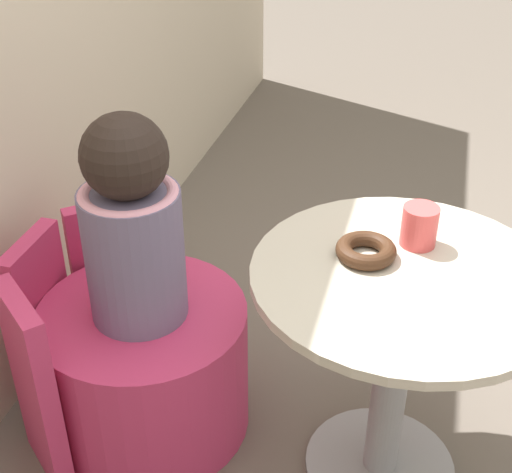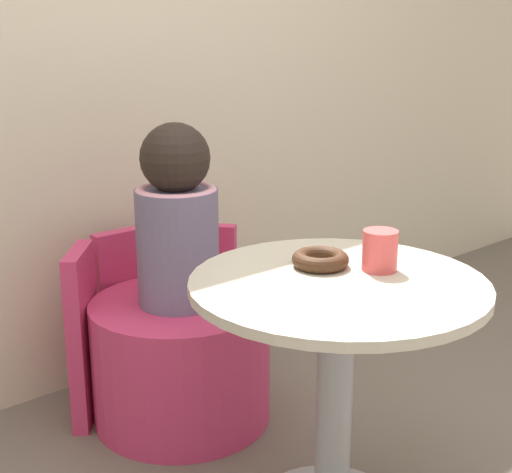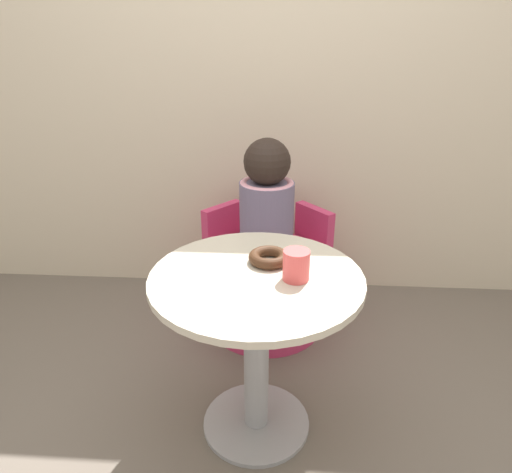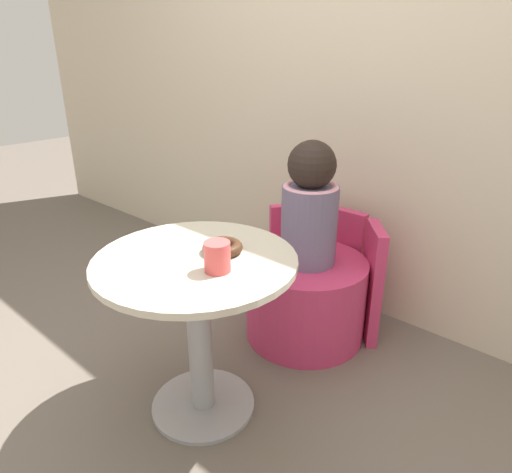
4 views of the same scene
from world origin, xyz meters
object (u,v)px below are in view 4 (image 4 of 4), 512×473
object	(u,v)px
tub_chair	(305,298)
cup	(217,257)
child_figure	(310,207)
donut	(223,247)
round_table	(198,303)

from	to	relation	value
tub_chair	cup	distance (m)	0.87
child_figure	cup	size ratio (longest dim) A/B	5.59
donut	cup	world-z (taller)	cup
round_table	cup	xyz separation A→B (m)	(0.13, -0.02, 0.23)
round_table	donut	distance (m)	0.23
round_table	child_figure	distance (m)	0.71
tub_chair	donut	size ratio (longest dim) A/B	4.01
round_table	cup	world-z (taller)	cup
child_figure	cup	bearing A→B (deg)	-79.87
round_table	child_figure	size ratio (longest dim) A/B	1.26
donut	round_table	bearing A→B (deg)	-111.45
cup	child_figure	bearing A→B (deg)	100.13
donut	cup	bearing A→B (deg)	-51.10
tub_chair	donut	xyz separation A→B (m)	(0.03, -0.58, 0.48)
donut	tub_chair	bearing A→B (deg)	93.20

